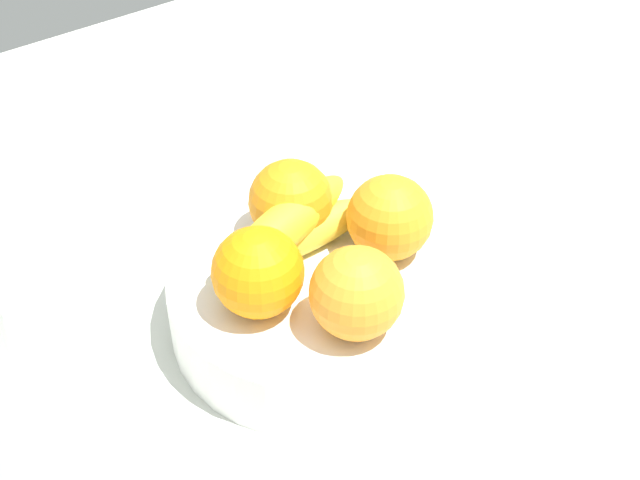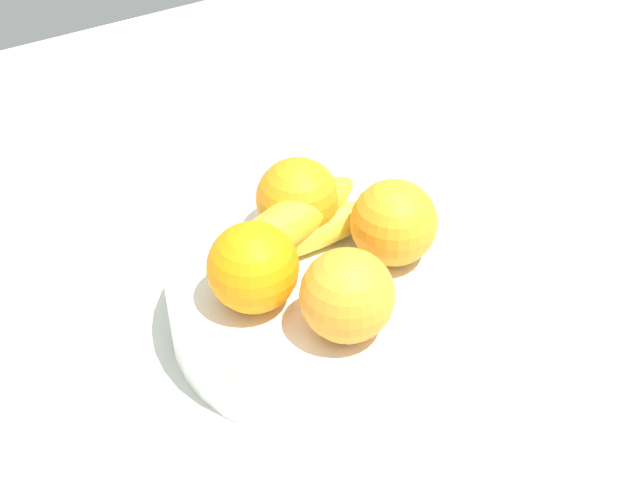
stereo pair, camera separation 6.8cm
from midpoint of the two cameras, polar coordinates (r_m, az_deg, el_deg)
The scene contains 7 objects.
ground_plane at distance 85.45cm, azimuth -3.58°, elevation -6.38°, with size 180.00×140.00×3.00cm, color silver.
fruit_bowl at distance 82.41cm, azimuth -2.35°, elevation -3.92°, with size 27.86×27.86×6.28cm, color white.
orange_front_left at distance 72.64cm, azimuth -0.13°, elevation -3.44°, with size 7.94×7.94×7.94cm, color orange.
orange_front_right at distance 80.20cm, azimuth 2.10°, elevation 1.36°, with size 7.94×7.94×7.94cm, color orange.
orange_center at distance 82.33cm, azimuth -4.24°, elevation 2.42°, with size 7.94×7.94×7.94cm, color orange.
orange_back_left at distance 74.92cm, azimuth -6.60°, elevation -2.16°, with size 7.94×7.94×7.94cm, color orange.
banana_bunch at distance 80.37cm, azimuth -4.35°, elevation 0.56°, with size 18.38×8.60×6.20cm.
Camera 1 is at (35.03, 48.24, 59.70)cm, focal length 49.87 mm.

